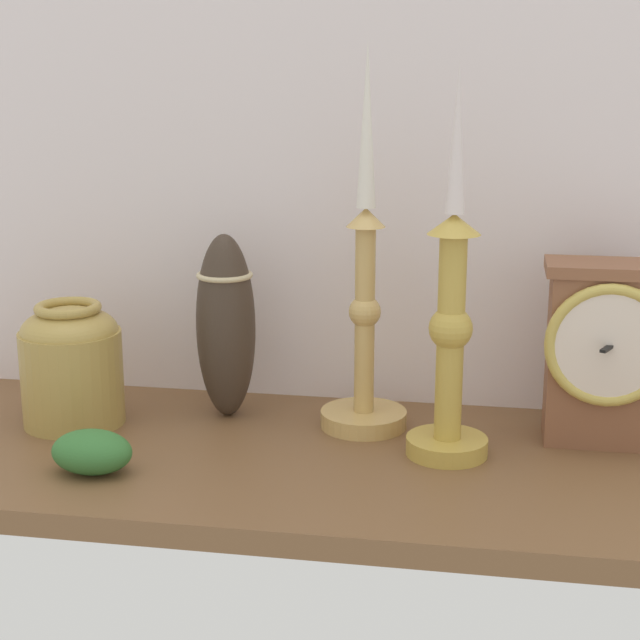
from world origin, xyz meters
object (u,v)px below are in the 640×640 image
(candlestick_tall_center, at_px, (365,320))
(brass_vase_jar, at_px, (71,362))
(mantel_clock, at_px, (605,351))
(tall_ceramic_vase, at_px, (226,325))
(candlestick_tall_left, at_px, (451,332))

(candlestick_tall_center, distance_m, brass_vase_jar, 0.32)
(mantel_clock, xyz_separation_m, brass_vase_jar, (-0.56, -0.04, -0.03))
(candlestick_tall_center, distance_m, tall_ceramic_vase, 0.16)
(brass_vase_jar, xyz_separation_m, tall_ceramic_vase, (0.16, 0.05, 0.03))
(tall_ceramic_vase, bearing_deg, mantel_clock, -1.97)
(candlestick_tall_center, height_order, brass_vase_jar, candlestick_tall_center)
(candlestick_tall_left, height_order, brass_vase_jar, candlestick_tall_left)
(candlestick_tall_left, distance_m, candlestick_tall_center, 0.11)
(candlestick_tall_center, bearing_deg, brass_vase_jar, -172.18)
(tall_ceramic_vase, bearing_deg, brass_vase_jar, -161.63)
(brass_vase_jar, bearing_deg, mantel_clock, 3.98)
(candlestick_tall_left, bearing_deg, candlestick_tall_center, 145.06)
(tall_ceramic_vase, bearing_deg, candlestick_tall_center, -3.61)
(candlestick_tall_left, relative_size, tall_ceramic_vase, 1.88)
(brass_vase_jar, bearing_deg, candlestick_tall_center, 7.82)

